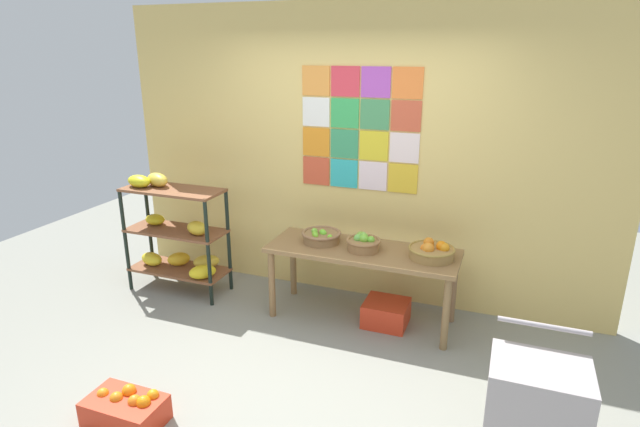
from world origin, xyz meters
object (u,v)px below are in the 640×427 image
(banana_shelf_unit, at_px, (175,232))
(fruit_basket_back_right, at_px, (321,236))
(fruit_basket_right, at_px, (432,251))
(fruit_basket_left, at_px, (363,243))
(shopping_cart, at_px, (537,398))
(orange_crate_foreground, at_px, (126,409))
(produce_crate_under_table, at_px, (386,313))
(display_table, at_px, (362,258))

(banana_shelf_unit, height_order, fruit_basket_back_right, banana_shelf_unit)
(fruit_basket_back_right, relative_size, fruit_basket_right, 0.92)
(banana_shelf_unit, xyz_separation_m, fruit_basket_left, (1.90, 0.06, 0.13))
(fruit_basket_back_right, relative_size, shopping_cart, 0.43)
(fruit_basket_right, distance_m, shopping_cart, 1.60)
(orange_crate_foreground, height_order, shopping_cart, shopping_cart)
(banana_shelf_unit, bearing_deg, produce_crate_under_table, 1.77)
(fruit_basket_left, distance_m, orange_crate_foreground, 2.21)
(banana_shelf_unit, distance_m, fruit_basket_back_right, 1.50)
(fruit_basket_right, relative_size, orange_crate_foreground, 0.76)
(banana_shelf_unit, relative_size, fruit_basket_left, 3.94)
(display_table, xyz_separation_m, fruit_basket_back_right, (-0.40, 0.03, 0.14))
(fruit_basket_right, bearing_deg, display_table, -178.83)
(fruit_basket_left, distance_m, produce_crate_under_table, 0.67)
(fruit_basket_left, bearing_deg, fruit_basket_back_right, 173.40)
(fruit_basket_right, relative_size, fruit_basket_left, 1.28)
(banana_shelf_unit, bearing_deg, orange_crate_foreground, -64.38)
(display_table, xyz_separation_m, produce_crate_under_table, (0.23, -0.01, -0.49))
(fruit_basket_left, xyz_separation_m, shopping_cart, (1.39, -1.32, -0.25))
(fruit_basket_right, distance_m, fruit_basket_left, 0.58)
(banana_shelf_unit, xyz_separation_m, fruit_basket_back_right, (1.50, 0.11, 0.12))
(fruit_basket_left, relative_size, shopping_cart, 0.36)
(fruit_basket_right, distance_m, orange_crate_foreground, 2.56)
(produce_crate_under_table, xyz_separation_m, orange_crate_foreground, (-1.28, -1.84, -0.00))
(display_table, distance_m, orange_crate_foreground, 2.18)
(display_table, distance_m, produce_crate_under_table, 0.54)
(orange_crate_foreground, bearing_deg, fruit_basket_left, 60.18)
(banana_shelf_unit, height_order, produce_crate_under_table, banana_shelf_unit)
(display_table, xyz_separation_m, fruit_basket_right, (0.59, 0.01, 0.14))
(fruit_basket_back_right, xyz_separation_m, produce_crate_under_table, (0.63, -0.04, -0.63))
(fruit_basket_right, xyz_separation_m, shopping_cart, (0.81, -1.35, -0.25))
(banana_shelf_unit, height_order, fruit_basket_right, banana_shelf_unit)
(fruit_basket_back_right, height_order, fruit_basket_left, fruit_basket_left)
(fruit_basket_right, distance_m, produce_crate_under_table, 0.72)
(fruit_basket_back_right, xyz_separation_m, fruit_basket_left, (0.40, -0.05, 0.01))
(fruit_basket_back_right, distance_m, shopping_cart, 2.27)
(banana_shelf_unit, distance_m, orange_crate_foreground, 2.03)
(display_table, height_order, orange_crate_foreground, display_table)
(fruit_basket_right, bearing_deg, fruit_basket_back_right, 178.91)
(orange_crate_foreground, bearing_deg, produce_crate_under_table, 55.21)
(fruit_basket_right, height_order, produce_crate_under_table, fruit_basket_right)
(banana_shelf_unit, xyz_separation_m, fruit_basket_right, (2.48, 0.09, 0.12))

